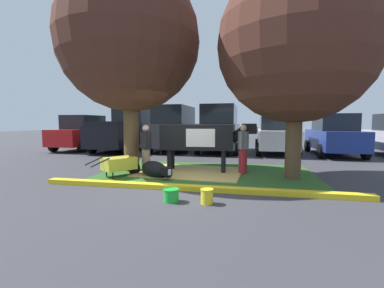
% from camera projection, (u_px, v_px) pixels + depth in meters
% --- Properties ---
extents(ground_plane, '(80.00, 80.00, 0.00)m').
position_uv_depth(ground_plane, '(179.00, 184.00, 6.83)').
color(ground_plane, '#38383D').
extents(grass_island, '(6.54, 4.01, 0.02)m').
position_uv_depth(grass_island, '(207.00, 173.00, 8.24)').
color(grass_island, '#2D5B23').
rests_on(grass_island, ground).
extents(curb_yellow, '(7.74, 0.24, 0.12)m').
position_uv_depth(curb_yellow, '(194.00, 188.00, 6.13)').
color(curb_yellow, yellow).
rests_on(curb_yellow, ground).
extents(hay_bedding, '(3.35, 2.60, 0.04)m').
position_uv_depth(hay_bedding, '(190.00, 172.00, 8.32)').
color(hay_bedding, tan).
rests_on(hay_bedding, ground).
extents(shade_tree_left, '(4.52, 4.52, 6.48)m').
position_uv_depth(shade_tree_left, '(129.00, 41.00, 8.32)').
color(shade_tree_left, brown).
rests_on(shade_tree_left, ground).
extents(shade_tree_right, '(4.35, 4.35, 5.94)m').
position_uv_depth(shade_tree_right, '(297.00, 44.00, 7.10)').
color(shade_tree_right, brown).
rests_on(shade_tree_right, ground).
extents(cow_holstein, '(3.14, 0.85, 1.57)m').
position_uv_depth(cow_holstein, '(200.00, 138.00, 8.37)').
color(cow_holstein, black).
rests_on(cow_holstein, ground).
extents(calf_lying, '(1.24, 1.04, 0.48)m').
position_uv_depth(calf_lying, '(155.00, 169.00, 7.58)').
color(calf_lying, black).
rests_on(calf_lying, ground).
extents(person_handler, '(0.34, 0.52, 1.55)m').
position_uv_depth(person_handler, '(243.00, 148.00, 8.02)').
color(person_handler, maroon).
rests_on(person_handler, ground).
extents(person_visitor_near, '(0.34, 0.51, 1.54)m').
position_uv_depth(person_visitor_near, '(146.00, 148.00, 8.13)').
color(person_visitor_near, '#9E7F5B').
rests_on(person_visitor_near, ground).
extents(wheelbarrow, '(1.25, 1.45, 0.63)m').
position_uv_depth(wheelbarrow, '(120.00, 164.00, 7.68)').
color(wheelbarrow, gold).
rests_on(wheelbarrow, ground).
extents(bucket_green, '(0.33, 0.33, 0.27)m').
position_uv_depth(bucket_green, '(171.00, 195.00, 5.28)').
color(bucket_green, green).
rests_on(bucket_green, ground).
extents(bucket_yellow, '(0.27, 0.27, 0.30)m').
position_uv_depth(bucket_yellow, '(207.00, 196.00, 5.14)').
color(bucket_yellow, yellow).
rests_on(bucket_yellow, ground).
extents(sedan_red, '(2.09, 4.44, 2.02)m').
position_uv_depth(sedan_red, '(84.00, 133.00, 15.35)').
color(sedan_red, red).
rests_on(sedan_red, ground).
extents(pickup_truck_black, '(2.31, 5.44, 2.42)m').
position_uv_depth(pickup_truck_black, '(126.00, 131.00, 14.93)').
color(pickup_truck_black, black).
rests_on(pickup_truck_black, ground).
extents(suv_dark_grey, '(2.20, 4.64, 2.52)m').
position_uv_depth(suv_dark_grey, '(175.00, 128.00, 14.74)').
color(suv_dark_grey, '#3D3D42').
rests_on(suv_dark_grey, ground).
extents(suv_black, '(2.20, 4.64, 2.52)m').
position_uv_depth(suv_black, '(220.00, 129.00, 14.13)').
color(suv_black, '#4C5156').
rests_on(suv_black, ground).
extents(hatchback_white, '(2.09, 4.44, 2.02)m').
position_uv_depth(hatchback_white, '(276.00, 134.00, 13.51)').
color(hatchback_white, silver).
rests_on(hatchback_white, ground).
extents(sedan_blue, '(2.09, 4.44, 2.02)m').
position_uv_depth(sedan_blue, '(334.00, 135.00, 12.74)').
color(sedan_blue, navy).
rests_on(sedan_blue, ground).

